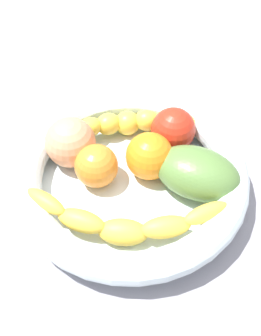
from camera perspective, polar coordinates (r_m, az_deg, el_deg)
kitchen_counter at (r=57.54cm, az=0.00°, el=-3.84°), size 120.00×120.00×3.00cm
fruit_bowl at (r=54.02cm, az=0.00°, el=-1.15°), size 31.84×31.84×5.57cm
banana_draped_left at (r=48.46cm, az=-1.00°, el=-7.80°), size 21.55×16.64×4.44cm
banana_draped_right at (r=59.06cm, az=-0.35°, el=6.42°), size 14.46×16.35×4.47cm
orange_front at (r=53.15cm, az=-4.94°, el=0.30°), size 5.95×5.95×5.95cm
orange_mid_left at (r=53.72cm, az=2.74°, el=1.73°), size 6.58×6.58×6.58cm
peach_blush at (r=55.62cm, az=-8.67°, el=3.68°), size 7.12×7.12×7.12cm
mango_green at (r=52.78cm, az=9.61°, el=-0.74°), size 13.33×10.79×6.15cm
tomato_red at (r=57.49cm, az=6.22°, el=5.51°), size 6.46×6.46×6.46cm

